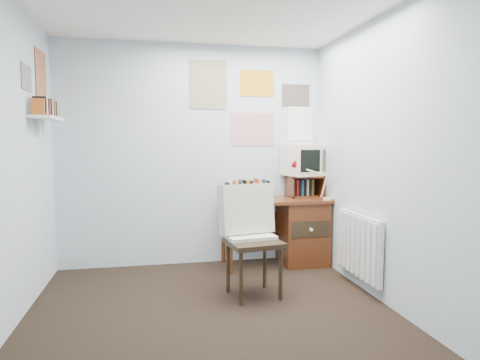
% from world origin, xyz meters
% --- Properties ---
extents(ground, '(3.50, 3.50, 0.00)m').
position_xyz_m(ground, '(0.00, 0.00, 0.00)').
color(ground, black).
rests_on(ground, ground).
extents(back_wall, '(3.00, 0.02, 2.50)m').
position_xyz_m(back_wall, '(0.00, 1.75, 1.25)').
color(back_wall, silver).
rests_on(back_wall, ground).
extents(right_wall, '(0.02, 3.50, 2.50)m').
position_xyz_m(right_wall, '(1.50, 0.00, 1.25)').
color(right_wall, silver).
rests_on(right_wall, ground).
extents(desk, '(1.20, 0.55, 0.76)m').
position_xyz_m(desk, '(1.17, 1.48, 0.41)').
color(desk, '#5B2B15').
rests_on(desk, ground).
extents(desk_chair, '(0.57, 0.55, 0.99)m').
position_xyz_m(desk_chair, '(0.43, 0.55, 0.49)').
color(desk_chair, black).
rests_on(desk_chair, ground).
extents(desk_lamp, '(0.32, 0.30, 0.39)m').
position_xyz_m(desk_lamp, '(1.44, 1.26, 0.95)').
color(desk_lamp, '#B30B16').
rests_on(desk_lamp, desk).
extents(tv_riser, '(0.40, 0.30, 0.25)m').
position_xyz_m(tv_riser, '(1.29, 1.59, 0.89)').
color(tv_riser, '#5B2B15').
rests_on(tv_riser, desk).
extents(crt_tv, '(0.51, 0.48, 0.39)m').
position_xyz_m(crt_tv, '(1.28, 1.61, 1.21)').
color(crt_tv, beige).
rests_on(crt_tv, tv_riser).
extents(book_row, '(0.60, 0.14, 0.22)m').
position_xyz_m(book_row, '(0.66, 1.66, 0.87)').
color(book_row, '#5B2B15').
rests_on(book_row, desk).
extents(radiator, '(0.09, 0.80, 0.60)m').
position_xyz_m(radiator, '(1.46, 0.55, 0.42)').
color(radiator, white).
rests_on(radiator, right_wall).
extents(wall_shelf, '(0.20, 0.62, 0.24)m').
position_xyz_m(wall_shelf, '(-1.40, 1.10, 1.62)').
color(wall_shelf, white).
rests_on(wall_shelf, left_wall).
extents(posters_back, '(1.20, 0.01, 0.90)m').
position_xyz_m(posters_back, '(0.70, 1.74, 1.85)').
color(posters_back, white).
rests_on(posters_back, back_wall).
extents(posters_left, '(0.01, 0.70, 0.60)m').
position_xyz_m(posters_left, '(-1.49, 1.10, 2.00)').
color(posters_left, white).
rests_on(posters_left, left_wall).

